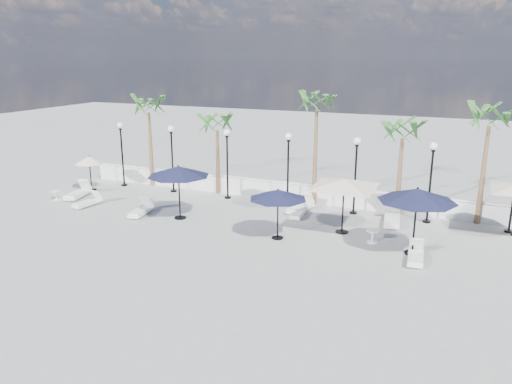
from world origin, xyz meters
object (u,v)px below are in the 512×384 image
at_px(lounger_0, 78,193).
at_px(lounger_2, 141,210).
at_px(lounger_1, 88,202).
at_px(lounger_3, 298,213).
at_px(lounger_6, 416,256).
at_px(lounger_5, 301,207).
at_px(parasol_cream_small, 89,160).
at_px(parasol_cream_sq_a, 344,179).
at_px(parasol_navy_mid, 278,195).
at_px(parasol_navy_right, 417,195).
at_px(lounger_4, 392,218).
at_px(parasol_navy_left, 178,171).

xyz_separation_m(lounger_0, lounger_2, (5.10, -1.23, -0.03)).
bearing_deg(lounger_1, lounger_3, 20.17).
bearing_deg(lounger_2, lounger_3, 11.74).
bearing_deg(lounger_6, lounger_5, 140.24).
bearing_deg(lounger_0, parasol_cream_small, 90.50).
distance_m(lounger_2, lounger_5, 7.97).
xyz_separation_m(lounger_0, parasol_cream_sq_a, (14.87, 0.17, 2.20)).
distance_m(parasol_navy_mid, parasol_cream_sq_a, 3.04).
bearing_deg(parasol_cream_small, parasol_cream_sq_a, -5.02).
relative_size(lounger_5, parasol_navy_right, 0.66).
relative_size(lounger_1, lounger_6, 0.96).
xyz_separation_m(lounger_4, lounger_6, (1.51, -4.14, -0.05)).
bearing_deg(parasol_cream_small, lounger_2, -26.60).
height_order(lounger_4, parasol_navy_right, parasol_navy_right).
height_order(lounger_0, lounger_6, lounger_0).
height_order(lounger_1, lounger_3, lounger_1).
relative_size(lounger_2, parasol_navy_right, 0.63).
bearing_deg(parasol_cream_sq_a, lounger_6, -31.24).
height_order(parasol_navy_left, parasol_navy_mid, parasol_navy_left).
bearing_deg(parasol_navy_mid, lounger_2, 176.76).
relative_size(parasol_navy_right, parasol_cream_sq_a, 0.57).
bearing_deg(parasol_cream_sq_a, lounger_5, 140.16).
relative_size(lounger_0, parasol_navy_mid, 0.87).
bearing_deg(lounger_4, lounger_2, -170.56).
bearing_deg(parasol_navy_left, lounger_4, 18.46).
bearing_deg(lounger_0, parasol_navy_left, -20.37).
xyz_separation_m(lounger_2, parasol_cream_small, (-5.46, 2.74, 1.55)).
height_order(parasol_navy_left, parasol_navy_right, parasol_navy_right).
distance_m(parasol_navy_left, parasol_cream_sq_a, 7.78).
bearing_deg(parasol_navy_left, parasol_cream_small, 162.03).
relative_size(lounger_0, lounger_5, 1.06).
height_order(lounger_6, parasol_navy_right, parasol_navy_right).
bearing_deg(lounger_3, parasol_cream_small, 175.51).
height_order(lounger_6, parasol_navy_mid, parasol_navy_mid).
height_order(lounger_3, parasol_cream_sq_a, parasol_cream_sq_a).
xyz_separation_m(lounger_0, parasol_navy_left, (7.16, -0.93, 2.07)).
bearing_deg(lounger_1, lounger_4, 18.72).
height_order(lounger_3, lounger_6, lounger_6).
relative_size(parasol_navy_left, parasol_cream_sq_a, 0.55).
xyz_separation_m(lounger_0, lounger_5, (12.20, 2.40, -0.01)).
xyz_separation_m(lounger_2, lounger_3, (7.23, 2.80, -0.03)).
distance_m(lounger_3, lounger_5, 0.84).
relative_size(lounger_2, lounger_4, 0.86).
relative_size(lounger_3, lounger_5, 0.82).
bearing_deg(parasol_cream_sq_a, lounger_2, -171.85).
bearing_deg(parasol_navy_right, lounger_3, 154.52).
relative_size(lounger_4, parasol_cream_sq_a, 0.41).
bearing_deg(lounger_4, lounger_1, -174.75).
height_order(lounger_0, lounger_5, lounger_0).
relative_size(lounger_5, parasol_cream_sq_a, 0.38).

